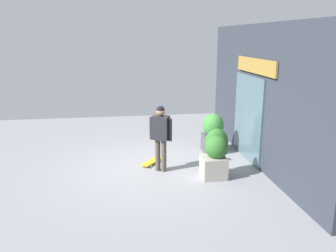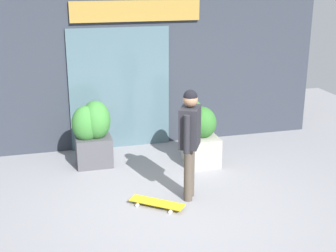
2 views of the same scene
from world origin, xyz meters
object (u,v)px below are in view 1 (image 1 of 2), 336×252
object	(u,v)px
skateboard	(152,161)
planter_box_left	(212,131)
skateboarder	(161,132)
planter_box_right	(216,153)

from	to	relation	value
skateboard	planter_box_left	world-z (taller)	planter_box_left
skateboarder	planter_box_left	world-z (taller)	skateboarder
planter_box_left	planter_box_right	bearing A→B (deg)	-12.94
skateboard	planter_box_right	distance (m)	1.85
skateboard	planter_box_right	size ratio (longest dim) A/B	0.66
skateboarder	skateboard	distance (m)	1.10
planter_box_right	skateboarder	bearing A→B (deg)	-114.14
planter_box_left	planter_box_right	size ratio (longest dim) A/B	0.98
skateboard	planter_box_left	size ratio (longest dim) A/B	0.67
skateboard	planter_box_right	world-z (taller)	planter_box_right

